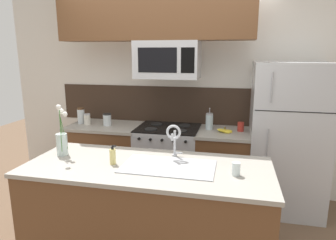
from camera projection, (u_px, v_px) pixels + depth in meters
ground_plane at (149, 236)px, 3.04m from camera, size 10.00×10.00×0.00m
rear_partition at (197, 94)px, 3.91m from camera, size 5.20×0.10×2.60m
splash_band at (173, 105)px, 3.96m from camera, size 3.16×0.01×0.48m
back_counter_left at (107, 158)px, 3.98m from camera, size 0.93×0.65×0.91m
back_counter_right at (222, 167)px, 3.66m from camera, size 0.63×0.65×0.91m
stove_range at (168, 162)px, 3.80m from camera, size 0.76×0.64×0.93m
microwave at (168, 60)px, 3.50m from camera, size 0.74×0.40×0.43m
upper_cabinet_band at (154, 14)px, 3.39m from camera, size 2.26×0.34×0.60m
refrigerator at (287, 138)px, 3.43m from camera, size 0.83×0.74×1.73m
storage_jar_tall at (81, 116)px, 3.94m from camera, size 0.09×0.09×0.21m
storage_jar_medium at (87, 119)px, 3.88m from camera, size 0.08×0.08×0.14m
storage_jar_short at (107, 119)px, 3.84m from camera, size 0.10×0.10×0.16m
banana_bunch at (225, 131)px, 3.49m from camera, size 0.19×0.12×0.08m
french_press at (209, 121)px, 3.63m from camera, size 0.09×0.09×0.27m
coffee_tin at (241, 127)px, 3.55m from camera, size 0.08×0.08×0.11m
island_counter at (148, 214)px, 2.59m from camera, size 2.04×0.86×0.91m
kitchen_sink at (168, 175)px, 2.47m from camera, size 0.76×0.44×0.16m
sink_faucet at (174, 136)px, 2.62m from camera, size 0.14×0.14×0.31m
dish_soap_bottle at (113, 156)px, 2.50m from camera, size 0.06×0.05×0.16m
drinking_glass at (236, 169)px, 2.27m from camera, size 0.06×0.06×0.10m
flower_vase at (62, 142)px, 2.71m from camera, size 0.13×0.18×0.49m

